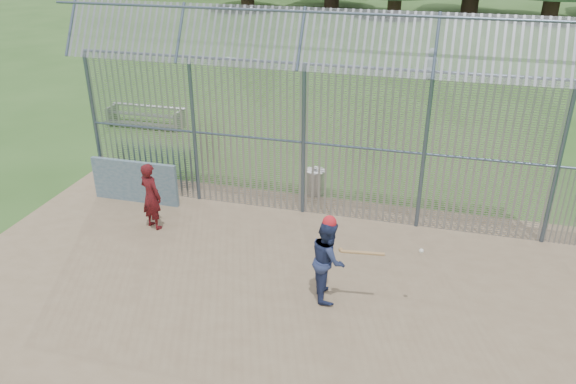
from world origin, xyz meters
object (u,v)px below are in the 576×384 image
(batter, at_px, (328,260))
(onlooker, at_px, (151,196))
(dugout_wall, at_px, (135,182))
(bleacher, at_px, (145,116))
(trash_can, at_px, (315,182))

(batter, distance_m, onlooker, 5.14)
(batter, bearing_deg, onlooker, 52.63)
(dugout_wall, xyz_separation_m, onlooker, (1.14, -1.20, 0.27))
(dugout_wall, xyz_separation_m, bleacher, (-2.84, 5.87, -0.21))
(trash_can, distance_m, bleacher, 8.56)
(batter, relative_size, onlooker, 1.00)
(batter, distance_m, trash_can, 4.89)
(onlooker, height_order, trash_can, onlooker)
(onlooker, bearing_deg, dugout_wall, -23.54)
(batter, xyz_separation_m, trash_can, (-1.31, 4.69, -0.52))
(batter, bearing_deg, dugout_wall, 46.14)
(onlooker, relative_size, trash_can, 2.13)
(dugout_wall, height_order, trash_can, dugout_wall)
(trash_can, xyz_separation_m, bleacher, (-7.52, 4.10, 0.03))
(dugout_wall, bearing_deg, bleacher, 115.83)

